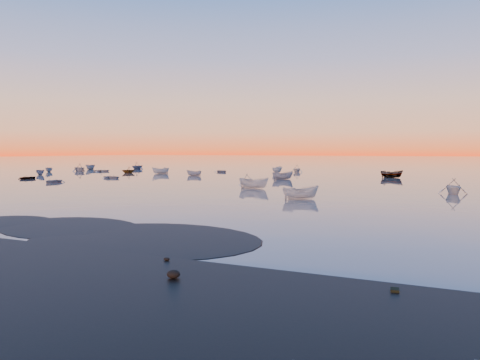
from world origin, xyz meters
The scene contains 6 objects.
ground centered at (0.00, 100.00, 0.00)m, with size 600.00×600.00×0.00m, color #71645E.
mud_lobes centered at (0.00, -1.00, 0.01)m, with size 140.00×6.00×0.07m, color black, non-canonical shape.
moored_fleet centered at (0.00, 53.00, 0.00)m, with size 124.00×58.00×1.20m, color beige, non-canonical shape.
boat_near_left centered at (-30.52, 31.00, 0.00)m, with size 3.60×1.50×0.90m, color gray.
boat_near_center centered at (10.24, 24.00, 0.00)m, with size 3.77×1.59×1.30m, color beige.
boat_near_right centered at (23.96, 36.35, 0.00)m, with size 3.82×1.72×1.34m, color beige.
Camera 1 is at (24.21, -20.38, 4.83)m, focal length 35.00 mm.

